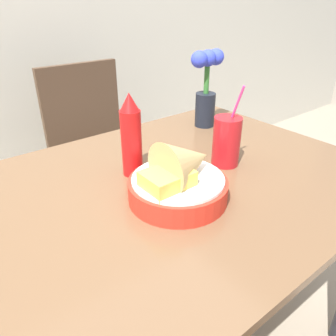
{
  "coord_description": "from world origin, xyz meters",
  "views": [
    {
      "loc": [
        -0.48,
        -0.61,
        1.18
      ],
      "look_at": [
        -0.01,
        -0.02,
        0.79
      ],
      "focal_mm": 35.0,
      "sensor_mm": 36.0,
      "label": 1
    }
  ],
  "objects_px": {
    "chair_far_window": "(93,143)",
    "food_basket": "(181,178)",
    "drink_cup": "(226,143)",
    "ketchup_bottle": "(131,137)",
    "flower_vase": "(206,87)"
  },
  "relations": [
    {
      "from": "drink_cup",
      "to": "chair_far_window",
      "type": "bearing_deg",
      "value": 93.14
    },
    {
      "from": "chair_far_window",
      "to": "drink_cup",
      "type": "relative_size",
      "value": 3.7
    },
    {
      "from": "food_basket",
      "to": "drink_cup",
      "type": "relative_size",
      "value": 1.02
    },
    {
      "from": "chair_far_window",
      "to": "drink_cup",
      "type": "distance_m",
      "value": 0.87
    },
    {
      "from": "chair_far_window",
      "to": "flower_vase",
      "type": "distance_m",
      "value": 0.69
    },
    {
      "from": "food_basket",
      "to": "flower_vase",
      "type": "bearing_deg",
      "value": 39.69
    },
    {
      "from": "drink_cup",
      "to": "flower_vase",
      "type": "xyz_separation_m",
      "value": [
        0.18,
        0.28,
        0.08
      ]
    },
    {
      "from": "food_basket",
      "to": "drink_cup",
      "type": "height_order",
      "value": "drink_cup"
    },
    {
      "from": "chair_far_window",
      "to": "food_basket",
      "type": "relative_size",
      "value": 3.63
    },
    {
      "from": "ketchup_bottle",
      "to": "flower_vase",
      "type": "bearing_deg",
      "value": 19.85
    },
    {
      "from": "drink_cup",
      "to": "flower_vase",
      "type": "height_order",
      "value": "flower_vase"
    },
    {
      "from": "chair_far_window",
      "to": "ketchup_bottle",
      "type": "relative_size",
      "value": 3.82
    },
    {
      "from": "ketchup_bottle",
      "to": "chair_far_window",
      "type": "bearing_deg",
      "value": 73.69
    },
    {
      "from": "chair_far_window",
      "to": "drink_cup",
      "type": "xyz_separation_m",
      "value": [
        0.05,
        -0.83,
        0.27
      ]
    },
    {
      "from": "chair_far_window",
      "to": "food_basket",
      "type": "bearing_deg",
      "value": -101.6
    }
  ]
}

